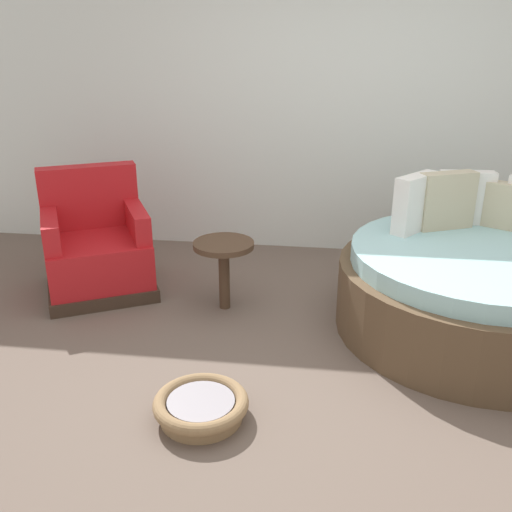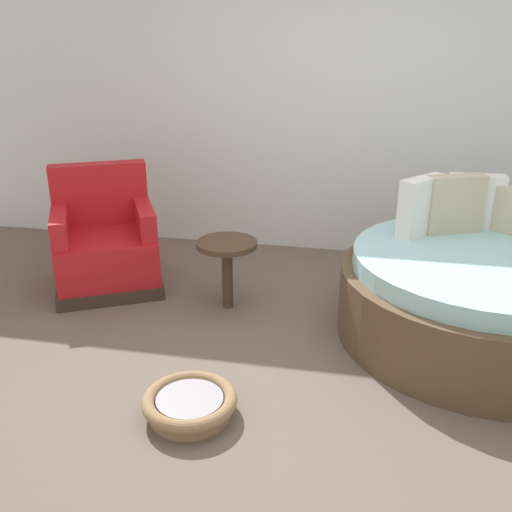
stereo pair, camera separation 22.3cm
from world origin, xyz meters
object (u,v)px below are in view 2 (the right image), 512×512
at_px(round_daybed, 481,293).
at_px(side_table, 227,254).
at_px(pet_basket, 190,404).
at_px(red_armchair, 105,245).

distance_m(round_daybed, side_table, 1.76).
relative_size(round_daybed, side_table, 3.57).
height_order(round_daybed, side_table, round_daybed).
height_order(pet_basket, side_table, side_table).
bearing_deg(pet_basket, round_daybed, 36.60).
xyz_separation_m(round_daybed, red_armchair, (-2.81, 0.31, 0.02)).
distance_m(round_daybed, red_armchair, 2.83).
relative_size(pet_basket, side_table, 0.98).
bearing_deg(side_table, pet_basket, -84.90).
bearing_deg(red_armchair, round_daybed, -6.24).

